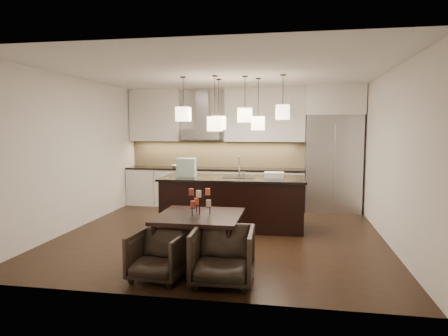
% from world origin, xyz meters
% --- Properties ---
extents(floor, '(5.50, 5.50, 0.02)m').
position_xyz_m(floor, '(0.00, 0.00, -0.01)').
color(floor, black).
rests_on(floor, ground).
extents(ceiling, '(5.50, 5.50, 0.02)m').
position_xyz_m(ceiling, '(0.00, 0.00, 2.81)').
color(ceiling, white).
rests_on(ceiling, wall_back).
extents(wall_back, '(5.50, 0.02, 2.80)m').
position_xyz_m(wall_back, '(0.00, 2.76, 1.40)').
color(wall_back, silver).
rests_on(wall_back, ground).
extents(wall_front, '(5.50, 0.02, 2.80)m').
position_xyz_m(wall_front, '(0.00, -2.76, 1.40)').
color(wall_front, silver).
rests_on(wall_front, ground).
extents(wall_left, '(0.02, 5.50, 2.80)m').
position_xyz_m(wall_left, '(-2.76, 0.00, 1.40)').
color(wall_left, silver).
rests_on(wall_left, ground).
extents(wall_right, '(0.02, 5.50, 2.80)m').
position_xyz_m(wall_right, '(2.76, 0.00, 1.40)').
color(wall_right, silver).
rests_on(wall_right, ground).
extents(refrigerator, '(1.20, 0.72, 2.15)m').
position_xyz_m(refrigerator, '(2.10, 2.38, 1.07)').
color(refrigerator, '#B7B7BA').
rests_on(refrigerator, floor).
extents(fridge_panel, '(1.26, 0.72, 0.65)m').
position_xyz_m(fridge_panel, '(2.10, 2.38, 2.47)').
color(fridge_panel, silver).
rests_on(fridge_panel, refrigerator).
extents(lower_cabinets, '(4.21, 0.62, 0.88)m').
position_xyz_m(lower_cabinets, '(-0.62, 2.43, 0.44)').
color(lower_cabinets, silver).
rests_on(lower_cabinets, floor).
extents(countertop, '(4.21, 0.66, 0.04)m').
position_xyz_m(countertop, '(-0.62, 2.43, 0.90)').
color(countertop, black).
rests_on(countertop, lower_cabinets).
extents(backsplash, '(4.21, 0.02, 0.63)m').
position_xyz_m(backsplash, '(-0.62, 2.73, 1.24)').
color(backsplash, tan).
rests_on(backsplash, countertop).
extents(upper_cab_left, '(1.25, 0.35, 1.25)m').
position_xyz_m(upper_cab_left, '(-2.10, 2.57, 2.17)').
color(upper_cab_left, silver).
rests_on(upper_cab_left, wall_back).
extents(upper_cab_right, '(1.85, 0.35, 1.25)m').
position_xyz_m(upper_cab_right, '(0.55, 2.57, 2.17)').
color(upper_cab_right, silver).
rests_on(upper_cab_right, wall_back).
extents(hood_canopy, '(0.90, 0.52, 0.24)m').
position_xyz_m(hood_canopy, '(-0.93, 2.48, 1.72)').
color(hood_canopy, '#B7B7BA').
rests_on(hood_canopy, wall_back).
extents(hood_chimney, '(0.30, 0.28, 0.96)m').
position_xyz_m(hood_chimney, '(-0.93, 2.59, 2.32)').
color(hood_chimney, '#B7B7BA').
rests_on(hood_chimney, hood_canopy).
extents(fruit_bowl, '(0.31, 0.31, 0.06)m').
position_xyz_m(fruit_bowl, '(-1.53, 2.38, 0.95)').
color(fruit_bowl, silver).
rests_on(fruit_bowl, countertop).
extents(island_body, '(2.60, 1.09, 0.91)m').
position_xyz_m(island_body, '(0.12, 0.51, 0.45)').
color(island_body, black).
rests_on(island_body, floor).
extents(island_top, '(2.69, 1.17, 0.04)m').
position_xyz_m(island_top, '(0.12, 0.51, 0.93)').
color(island_top, black).
rests_on(island_top, island_body).
extents(faucet, '(0.11, 0.25, 0.39)m').
position_xyz_m(faucet, '(0.22, 0.61, 1.15)').
color(faucet, silver).
rests_on(faucet, island_top).
extents(tote_bag, '(0.35, 0.19, 0.35)m').
position_xyz_m(tote_bag, '(-0.76, 0.42, 1.13)').
color(tote_bag, '#2B6740').
rests_on(tote_bag, island_top).
extents(food_container, '(0.36, 0.26, 0.10)m').
position_xyz_m(food_container, '(0.88, 0.54, 1.00)').
color(food_container, silver).
rests_on(food_container, island_top).
extents(dining_table, '(1.14, 1.14, 0.68)m').
position_xyz_m(dining_table, '(-0.03, -1.56, 0.34)').
color(dining_table, black).
rests_on(dining_table, floor).
extents(candelabra, '(0.33, 0.33, 0.40)m').
position_xyz_m(candelabra, '(-0.03, -1.56, 0.88)').
color(candelabra, black).
rests_on(candelabra, dining_table).
extents(candle_a, '(0.07, 0.07, 0.09)m').
position_xyz_m(candle_a, '(0.09, -1.56, 0.84)').
color(candle_a, beige).
rests_on(candle_a, candelabra).
extents(candle_b, '(0.07, 0.07, 0.09)m').
position_xyz_m(candle_b, '(-0.10, -1.46, 0.84)').
color(candle_b, '#E04B27').
rests_on(candle_b, candelabra).
extents(candle_c, '(0.07, 0.07, 0.09)m').
position_xyz_m(candle_c, '(-0.10, -1.67, 0.84)').
color(candle_c, '#9D2E22').
rests_on(candle_c, candelabra).
extents(candle_d, '(0.07, 0.07, 0.09)m').
position_xyz_m(candle_d, '(0.07, -1.48, 0.99)').
color(candle_d, '#E04B27').
rests_on(candle_d, candelabra).
extents(candle_e, '(0.07, 0.07, 0.09)m').
position_xyz_m(candle_e, '(-0.15, -1.55, 0.99)').
color(candle_e, '#9D2E22').
rests_on(candle_e, candelabra).
extents(candle_f, '(0.07, 0.07, 0.09)m').
position_xyz_m(candle_f, '(-0.02, -1.68, 0.99)').
color(candle_f, beige).
rests_on(candle_f, candelabra).
extents(armchair_left, '(0.68, 0.70, 0.59)m').
position_xyz_m(armchair_left, '(-0.40, -2.25, 0.29)').
color(armchair_left, black).
rests_on(armchair_left, floor).
extents(armchair_right, '(0.76, 0.78, 0.68)m').
position_xyz_m(armchair_right, '(0.41, -2.24, 0.34)').
color(armchair_right, black).
rests_on(armchair_right, floor).
extents(pendant_a, '(0.24, 0.24, 0.26)m').
position_xyz_m(pendant_a, '(-0.79, 0.36, 2.12)').
color(pendant_a, beige).
rests_on(pendant_a, ceiling).
extents(pendant_b, '(0.24, 0.24, 0.26)m').
position_xyz_m(pendant_b, '(-0.21, 0.80, 1.96)').
color(pendant_b, beige).
rests_on(pendant_b, ceiling).
extents(pendant_c, '(0.24, 0.24, 0.26)m').
position_xyz_m(pendant_c, '(0.34, 0.45, 2.10)').
color(pendant_c, beige).
rests_on(pendant_c, ceiling).
extents(pendant_d, '(0.24, 0.24, 0.26)m').
position_xyz_m(pendant_d, '(0.55, 0.80, 1.95)').
color(pendant_d, beige).
rests_on(pendant_d, ceiling).
extents(pendant_e, '(0.24, 0.24, 0.26)m').
position_xyz_m(pendant_e, '(1.02, 0.38, 2.14)').
color(pendant_e, beige).
rests_on(pendant_e, ceiling).
extents(pendant_f, '(0.24, 0.24, 0.26)m').
position_xyz_m(pendant_f, '(-0.18, 0.30, 1.94)').
color(pendant_f, beige).
rests_on(pendant_f, ceiling).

